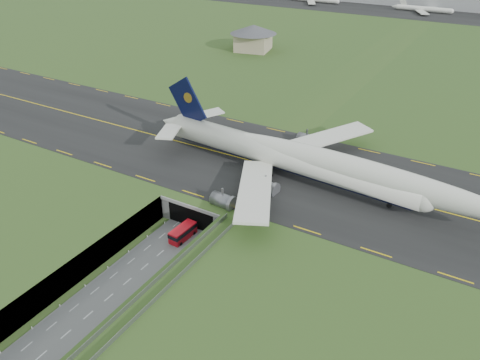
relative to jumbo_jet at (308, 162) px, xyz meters
The scene contains 9 objects.
ground 37.04m from the jumbo_jet, 120.83° to the right, with size 900.00×900.00×0.00m, color #2E5020.
airfield_deck 36.24m from the jumbo_jet, 120.83° to the right, with size 800.00×800.00×6.00m, color gray.
trench_road 43.36m from the jumbo_jet, 115.56° to the right, with size 12.00×75.00×0.20m, color slate.
taxiway 19.01m from the jumbo_jet, behind, with size 800.00×44.00×0.18m, color black.
tunnel_portal 23.97m from the jumbo_jet, 143.09° to the right, with size 17.00×22.30×6.00m.
guideway 50.26m from the jumbo_jet, 98.15° to the right, with size 3.00×53.00×7.05m.
jumbo_jet is the anchor object (origin of this frame).
shuttle_tram 33.11m from the jumbo_jet, 122.83° to the right, with size 2.94×7.00×2.83m.
service_building 124.48m from the jumbo_jet, 124.82° to the left, with size 25.53×25.53×11.70m.
Camera 1 is at (53.08, -60.93, 61.28)m, focal length 35.00 mm.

